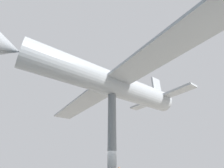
% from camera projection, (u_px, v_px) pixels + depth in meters
% --- Properties ---
extents(support_pylon_central, '(0.56, 0.56, 6.22)m').
position_uv_depth(support_pylon_central, '(112.00, 140.00, 9.32)').
color(support_pylon_central, slate).
rests_on(support_pylon_central, ground_plane).
extents(suspended_airplane, '(21.15, 14.14, 3.25)m').
position_uv_depth(suspended_airplane, '(110.00, 83.00, 11.14)').
color(suspended_airplane, '#93999E').
rests_on(suspended_airplane, support_pylon_central).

